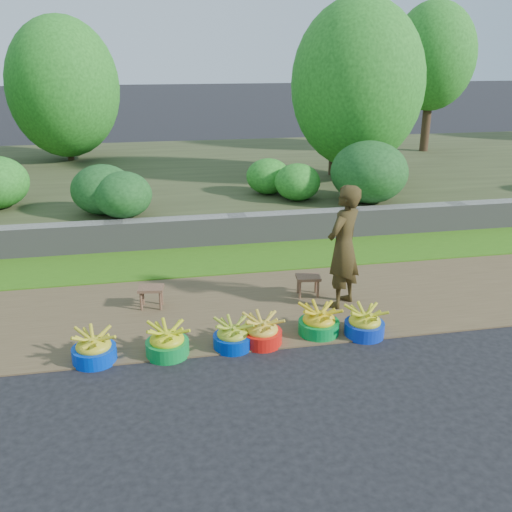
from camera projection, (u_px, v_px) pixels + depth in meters
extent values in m
plane|color=black|center=(292.00, 348.00, 6.94)|extent=(120.00, 120.00, 0.00)
cube|color=brown|center=(270.00, 305.00, 8.09)|extent=(80.00, 2.50, 0.02)
cube|color=#397314|center=(245.00, 258.00, 9.93)|extent=(80.00, 1.50, 0.04)
cube|color=slate|center=(237.00, 229.00, 10.63)|extent=(80.00, 0.35, 0.55)
cube|color=#3E4425|center=(207.00, 177.00, 15.16)|extent=(80.00, 10.00, 0.50)
cylinder|color=#3B2819|center=(334.00, 145.00, 14.01)|extent=(0.21, 0.21, 1.47)
ellipsoid|color=#2A8523|center=(336.00, 92.00, 13.58)|extent=(1.75, 1.75, 2.19)
cylinder|color=#3B2819|center=(69.00, 141.00, 15.98)|extent=(0.18, 0.18, 1.08)
ellipsoid|color=#2A8523|center=(63.00, 87.00, 15.49)|extent=(3.00, 3.00, 3.75)
cylinder|color=#3B2819|center=(427.00, 117.00, 17.32)|extent=(0.26, 0.26, 2.02)
ellipsoid|color=#2A8523|center=(433.00, 56.00, 16.73)|extent=(2.50, 2.50, 3.12)
cylinder|color=#3B2819|center=(353.00, 152.00, 13.54)|extent=(0.19, 0.19, 1.29)
ellipsoid|color=#2A8523|center=(357.00, 84.00, 13.01)|extent=(3.03, 3.03, 3.79)
ellipsoid|color=#2A8523|center=(297.00, 182.00, 11.70)|extent=(0.94, 0.94, 0.75)
ellipsoid|color=#1D551E|center=(102.00, 189.00, 10.68)|extent=(1.17, 1.17, 0.93)
ellipsoid|color=#1D551E|center=(123.00, 195.00, 10.44)|extent=(1.07, 1.07, 0.85)
ellipsoid|color=#2A8523|center=(268.00, 176.00, 12.23)|extent=(0.95, 0.95, 0.76)
ellipsoid|color=#1D551E|center=(369.00, 172.00, 11.45)|extent=(1.55, 1.55, 1.24)
cylinder|color=#0034CC|center=(94.00, 354.00, 6.62)|extent=(0.51, 0.51, 0.18)
ellipsoid|color=gold|center=(93.00, 343.00, 6.57)|extent=(0.45, 0.45, 0.29)
cylinder|color=#0A8432|center=(167.00, 348.00, 6.76)|extent=(0.51, 0.51, 0.18)
ellipsoid|color=#C6CA16|center=(167.00, 337.00, 6.71)|extent=(0.45, 0.45, 0.29)
cylinder|color=#002DA8|center=(233.00, 341.00, 6.93)|extent=(0.47, 0.47, 0.17)
ellipsoid|color=#A2B226|center=(232.00, 332.00, 6.88)|extent=(0.42, 0.42, 0.27)
cylinder|color=red|center=(262.00, 337.00, 7.02)|extent=(0.50, 0.50, 0.18)
ellipsoid|color=gold|center=(262.00, 327.00, 6.97)|extent=(0.44, 0.44, 0.28)
cylinder|color=#058532|center=(319.00, 328.00, 7.25)|extent=(0.52, 0.52, 0.19)
ellipsoid|color=gold|center=(319.00, 317.00, 7.20)|extent=(0.46, 0.46, 0.30)
cylinder|color=#0A2DB3|center=(364.00, 329.00, 7.22)|extent=(0.51, 0.51, 0.18)
ellipsoid|color=gold|center=(365.00, 319.00, 7.17)|extent=(0.45, 0.45, 0.29)
cube|color=brown|center=(151.00, 288.00, 7.91)|extent=(0.38, 0.31, 0.04)
cylinder|color=brown|center=(141.00, 301.00, 7.87)|extent=(0.04, 0.04, 0.26)
cylinder|color=brown|center=(160.00, 301.00, 7.88)|extent=(0.04, 0.04, 0.26)
cylinder|color=brown|center=(143.00, 296.00, 8.04)|extent=(0.04, 0.04, 0.26)
cylinder|color=brown|center=(162.00, 296.00, 8.05)|extent=(0.04, 0.04, 0.26)
cube|color=brown|center=(308.00, 277.00, 8.30)|extent=(0.38, 0.31, 0.04)
cylinder|color=brown|center=(300.00, 290.00, 8.25)|extent=(0.04, 0.04, 0.26)
cylinder|color=brown|center=(318.00, 289.00, 8.27)|extent=(0.04, 0.04, 0.26)
cylinder|color=brown|center=(298.00, 285.00, 8.43)|extent=(0.04, 0.04, 0.26)
cylinder|color=brown|center=(316.00, 284.00, 8.44)|extent=(0.04, 0.04, 0.26)
imported|color=black|center=(343.00, 247.00, 7.81)|extent=(0.75, 0.72, 1.73)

